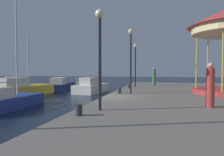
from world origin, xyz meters
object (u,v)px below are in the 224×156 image
motorboat_navy (61,85)px  bollard_center (129,86)px  bollard_north (119,91)px  sailboat_yellow (22,89)px  person_mid_promenade (210,86)px  lamp_post_mid_promenade (131,49)px  person_far_corner (154,77)px  sailboat_blue (3,101)px  lamp_post_far_end (135,57)px  bollard_south (79,110)px  motorboat_white (91,87)px  lamp_post_near_edge (100,41)px

motorboat_navy → bollard_center: motorboat_navy is taller
bollard_north → sailboat_yellow: bearing=163.8°
motorboat_navy → person_mid_promenade: size_ratio=3.18×
lamp_post_mid_promenade → person_far_corner: bearing=80.8°
sailboat_blue → bollard_north: 7.22m
sailboat_yellow → person_far_corner: 12.94m
motorboat_navy → sailboat_yellow: 6.76m
lamp_post_far_end → bollard_south: size_ratio=10.16×
motorboat_white → sailboat_blue: bearing=-102.2°
sailboat_blue → motorboat_navy: size_ratio=1.16×
sailboat_blue → motorboat_navy: bearing=101.8°
person_mid_promenade → lamp_post_mid_promenade: bearing=133.5°
sailboat_yellow → bollard_north: 10.04m
motorboat_white → lamp_post_near_edge: size_ratio=1.19×
lamp_post_far_end → bollard_center: 3.03m
person_mid_promenade → sailboat_blue: bearing=174.7°
motorboat_white → lamp_post_mid_promenade: size_ratio=1.09×
lamp_post_mid_promenade → bollard_center: (-0.75, 4.36, -2.76)m
motorboat_white → person_mid_promenade: (9.16, -10.86, 1.09)m
sailboat_yellow → person_mid_promenade: (14.40, -6.92, 1.05)m
person_far_corner → bollard_center: bearing=-118.6°
motorboat_white → bollard_center: motorboat_white is taller
bollard_south → person_mid_promenade: bearing=29.7°
motorboat_navy → lamp_post_mid_promenade: (9.92, -9.44, 3.21)m
lamp_post_mid_promenade → lamp_post_far_end: 5.88m
sailboat_blue → lamp_post_near_edge: (6.87, -2.69, 3.00)m
lamp_post_far_end → person_mid_promenade: size_ratio=2.12×
sailboat_blue → lamp_post_mid_promenade: 8.56m
motorboat_white → lamp_post_far_end: (4.76, -0.78, 2.99)m
motorboat_navy → motorboat_white: (4.77, -2.80, 0.06)m
bollard_north → person_far_corner: bearing=75.9°
motorboat_navy → person_mid_promenade: person_mid_promenade is taller
motorboat_navy → person_far_corner: (11.23, -1.32, 1.14)m
lamp_post_near_edge → lamp_post_mid_promenade: lamp_post_mid_promenade is taller
motorboat_white → lamp_post_mid_promenade: (5.15, -6.64, 3.15)m
motorboat_navy → lamp_post_near_edge: 18.28m
lamp_post_mid_promenade → bollard_north: bearing=-172.2°
bollard_center → bollard_north: bearing=-90.1°
motorboat_navy → lamp_post_mid_promenade: 14.07m
lamp_post_near_edge → motorboat_white: bearing=110.8°
lamp_post_far_end → bollard_north: lamp_post_far_end is taller
bollard_north → bollard_center: same height
bollard_center → sailboat_yellow: bearing=-170.2°
motorboat_white → lamp_post_mid_promenade: lamp_post_mid_promenade is taller
lamp_post_near_edge → person_far_corner: lamp_post_near_edge is taller
sailboat_yellow → person_mid_promenade: sailboat_yellow is taller
motorboat_navy → bollard_south: bearing=-61.1°
sailboat_yellow → person_mid_promenade: 16.01m
sailboat_blue → bollard_north: sailboat_blue is taller
sailboat_yellow → lamp_post_far_end: size_ratio=1.49×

